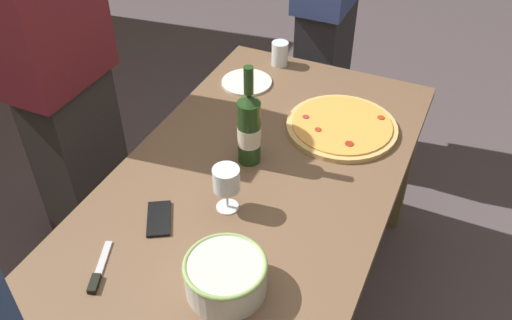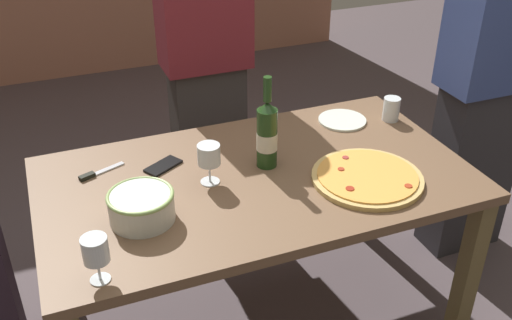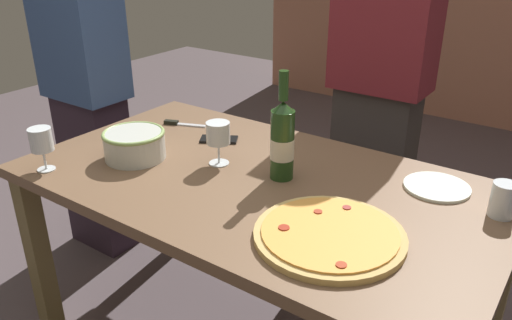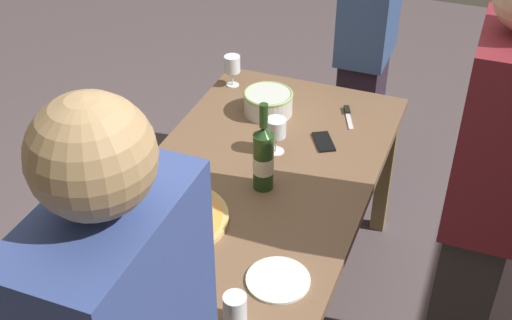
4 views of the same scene
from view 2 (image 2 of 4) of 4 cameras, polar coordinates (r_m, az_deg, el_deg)
name	(u,v)px [view 2 (image 2 of 4)]	position (r m, az deg, el deg)	size (l,w,h in m)	color
ground_plane	(256,320)	(2.68, 0.00, -15.19)	(8.00, 8.00, 0.00)	#564A4D
dining_table	(256,196)	(2.25, 0.00, -3.50)	(1.60, 0.90, 0.75)	brown
pizza	(367,177)	(2.21, 10.71, -1.67)	(0.41, 0.41, 0.03)	tan
serving_bowl	(141,206)	(1.98, -11.04, -4.35)	(0.22, 0.22, 0.10)	silver
wine_bottle	(267,134)	(2.20, 1.07, 2.56)	(0.08, 0.08, 0.36)	#204019
wine_glass_near_pizza	(95,251)	(1.74, -15.29, -8.47)	(0.08, 0.08, 0.15)	white
wine_glass_by_bottle	(209,156)	(2.11, -4.58, 0.41)	(0.08, 0.08, 0.15)	white
cup_amber	(391,109)	(2.65, 12.96, 4.83)	(0.07, 0.07, 0.10)	white
side_plate	(342,120)	(2.61, 8.35, 3.84)	(0.21, 0.21, 0.01)	white
cell_phone	(163,166)	(2.28, -8.97, -0.58)	(0.07, 0.14, 0.01)	black
pizza_knife	(96,173)	(2.28, -15.25, -1.25)	(0.18, 0.09, 0.02)	silver
person_host	(490,79)	(2.84, 21.72, 7.26)	(0.44, 0.24, 1.76)	#2F2E33
person_guest_right	(205,59)	(2.87, -4.92, 9.72)	(0.41, 0.24, 1.75)	#332D29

